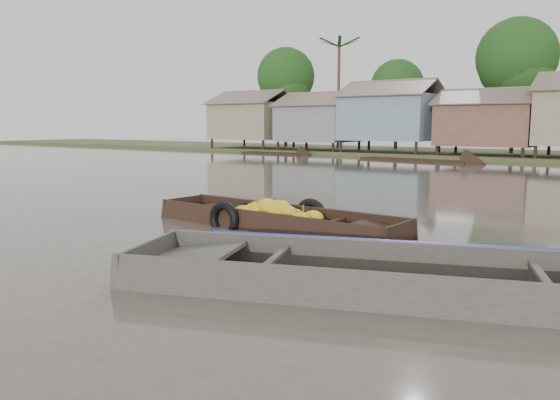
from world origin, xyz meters
The scene contains 3 objects.
ground centered at (0.00, 0.00, 0.00)m, with size 120.00×120.00×0.00m, color #4D463B.
banana_boat centered at (-1.45, 2.09, 0.18)m, with size 6.12×1.83×0.87m.
viewer_boat centered at (2.68, -0.69, 0.06)m, with size 7.88×4.45×0.62m.
Camera 1 is at (5.43, -7.53, 2.25)m, focal length 35.00 mm.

